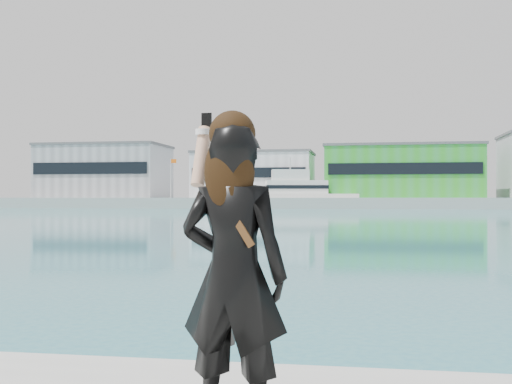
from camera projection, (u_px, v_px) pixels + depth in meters
far_quay at (361, 203)px, 131.84m from camera, size 320.00×40.00×2.00m
warehouse_grey_left at (105, 171)px, 139.18m from camera, size 26.52×16.36×11.50m
warehouse_white at (254, 175)px, 133.61m from camera, size 24.48×15.35×9.50m
warehouse_green at (402, 172)px, 128.56m from camera, size 30.60×16.36×10.50m
flagpole_left at (171, 175)px, 129.41m from camera, size 1.28×0.16×8.00m
flagpole_right at (481, 173)px, 119.30m from camera, size 1.28×0.16×8.00m
motor_yacht at (299, 194)px, 121.31m from camera, size 21.36×10.11×9.61m
buoy_far at (233, 212)px, 92.80m from camera, size 0.50×0.50×0.50m
woman at (233, 266)px, 3.35m from camera, size 0.62×0.45×1.68m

